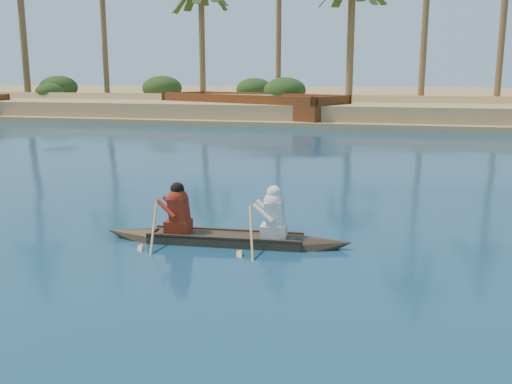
% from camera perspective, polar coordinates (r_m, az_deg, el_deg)
% --- Properties ---
extents(sandy_embankment, '(150.00, 51.00, 1.50)m').
position_cam_1_polar(sandy_embankment, '(57.77, 16.42, 8.67)').
color(sandy_embankment, tan).
rests_on(sandy_embankment, ground).
extents(palm_grove, '(110.00, 14.00, 16.00)m').
position_cam_1_polar(palm_grove, '(46.08, 17.52, 17.25)').
color(palm_grove, '#2F4A1A').
rests_on(palm_grove, ground).
extents(shrub_cluster, '(100.00, 6.00, 2.40)m').
position_cam_1_polar(shrub_cluster, '(42.38, 17.21, 8.57)').
color(shrub_cluster, '#1F3F17').
rests_on(shrub_cluster, ground).
extents(canoe, '(4.86, 0.94, 1.33)m').
position_cam_1_polar(canoe, '(10.94, -3.08, -3.85)').
color(canoe, '#382C1E').
rests_on(canoe, ground).
extents(barge_mid, '(13.61, 9.28, 2.16)m').
position_cam_1_polar(barge_mid, '(39.11, -0.50, 8.21)').
color(barge_mid, '#632B15').
rests_on(barge_mid, ground).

